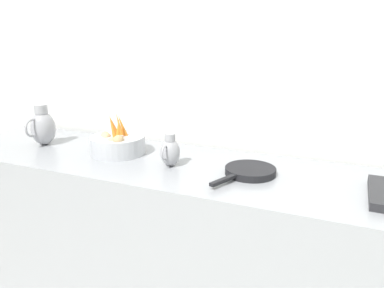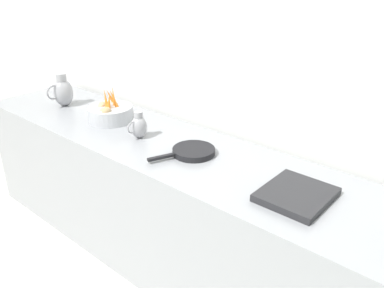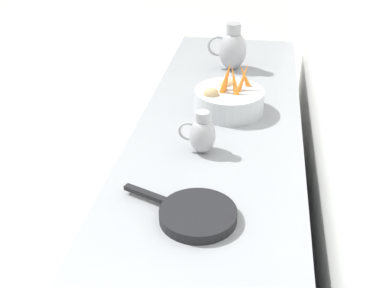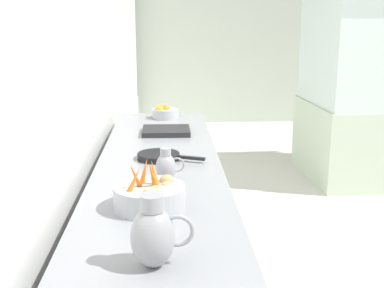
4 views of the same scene
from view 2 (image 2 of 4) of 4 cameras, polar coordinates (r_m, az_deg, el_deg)
name	(u,v)px [view 2 (image 2 of 4)]	position (r m, az deg, el deg)	size (l,w,h in m)	color
tile_wall_left	(292,40)	(2.35, 14.05, 14.12)	(0.10, 9.47, 3.00)	white
prep_counter	(172,206)	(2.66, -2.84, -8.76)	(0.71, 3.34, 0.87)	gray
vegetable_colander	(110,113)	(2.87, -11.57, 4.38)	(0.31, 0.31, 0.23)	#ADAFB5
metal_pitcher_tall	(63,91)	(3.26, -17.93, 7.13)	(0.21, 0.15, 0.25)	#939399
metal_pitcher_short	(139,126)	(2.55, -7.59, 2.54)	(0.15, 0.10, 0.17)	#939399
counter_sink_basin	(296,195)	(1.98, 14.63, -6.98)	(0.34, 0.30, 0.04)	#232326
skillet_on_counter	(193,151)	(2.33, 0.13, -1.04)	(0.40, 0.25, 0.03)	black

